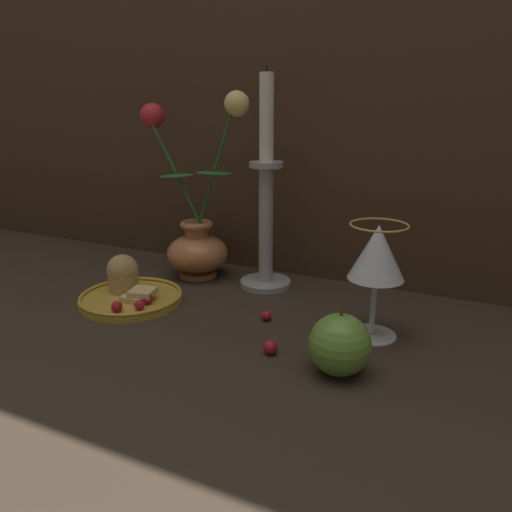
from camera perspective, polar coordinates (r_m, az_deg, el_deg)
ground_plane at (r=0.79m, az=-1.58°, el=-7.29°), size 2.40×2.40×0.00m
vase at (r=0.96m, az=-6.83°, el=2.70°), size 0.23×0.12×0.34m
plate_with_pastries at (r=0.88m, az=-14.36°, el=-3.78°), size 0.17×0.17×0.08m
wine_glass at (r=0.71m, az=13.65°, el=-0.07°), size 0.08×0.08×0.17m
candlestick at (r=0.89m, az=1.15°, el=5.41°), size 0.09×0.09×0.38m
apple_beside_vase at (r=0.63m, az=9.54°, el=-9.95°), size 0.08×0.08×0.09m
berry_near_plate at (r=0.68m, az=1.64°, el=-10.38°), size 0.02×0.02×0.02m
berry_front_center at (r=0.78m, az=1.20°, el=-6.84°), size 0.02×0.02×0.02m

